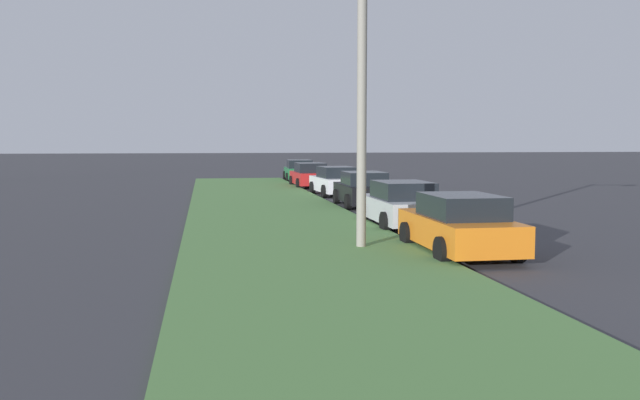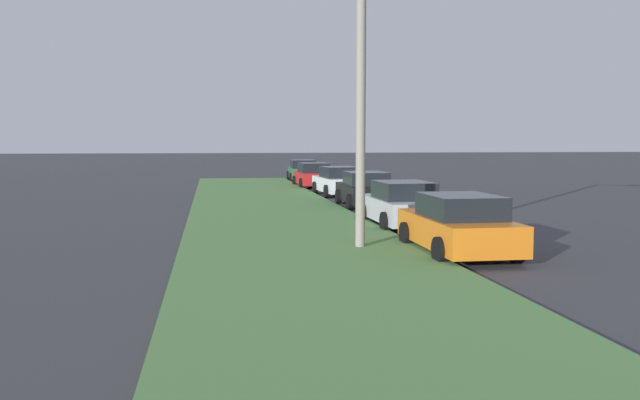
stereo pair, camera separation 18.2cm
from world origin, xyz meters
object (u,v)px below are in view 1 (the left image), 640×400
parked_car_silver (401,205)px  parked_car_black (363,189)px  parked_car_green (299,171)px  streetlight (376,74)px  parked_car_red (310,176)px  parked_car_white (336,181)px  parked_car_orange (459,225)px

parked_car_silver → parked_car_black: 6.79m
parked_car_green → streetlight: 29.74m
parked_car_black → parked_car_red: 11.78m
parked_car_red → parked_car_black: bearing=-179.0°
parked_car_silver → parked_car_red: bearing=-0.2°
parked_car_silver → parked_car_white: bearing=-1.9°
parked_car_silver → parked_car_orange: bearing=178.2°
parked_car_black → parked_car_green: bearing=1.7°
parked_car_silver → parked_car_black: same height
parked_car_black → parked_car_green: same height
parked_car_orange → parked_car_green: same height
parked_car_white → parked_car_red: bearing=0.4°
parked_car_white → streetlight: bearing=168.9°
parked_car_orange → parked_car_green: bearing=-0.2°
parked_car_white → parked_car_black: bearing=177.1°
parked_car_green → parked_car_red: bearing=-179.8°
parked_car_red → streetlight: 23.40m
parked_car_silver → parked_car_white: same height
parked_car_white → parked_car_red: same height
parked_car_white → parked_car_green: 12.38m
parked_car_red → parked_car_silver: bearing=179.1°
streetlight → parked_car_silver: bearing=-24.3°
parked_car_black → streetlight: streetlight is taller
parked_car_black → parked_car_white: same height
parked_car_black → streetlight: 12.08m
parked_car_black → parked_car_green: size_ratio=0.99×
streetlight → parked_car_green: bearing=-4.3°
parked_car_green → streetlight: bearing=178.2°
parked_car_silver → parked_car_green: size_ratio=0.99×
parked_car_black → parked_car_green: 18.18m
streetlight → parked_car_red: bearing=-4.9°
parked_car_orange → parked_car_green: size_ratio=0.99×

